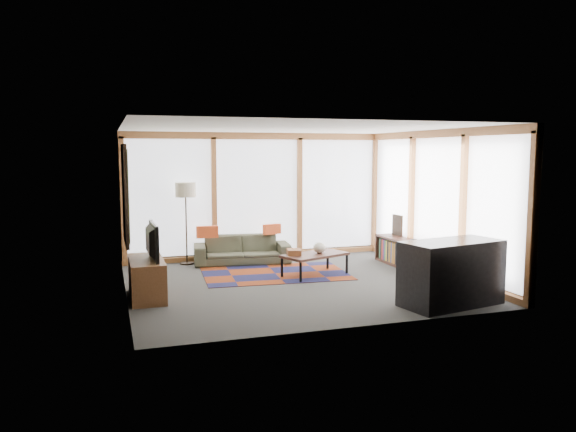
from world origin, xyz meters
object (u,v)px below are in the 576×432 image
object	(u,v)px
sofa	(242,249)
bar_counter	(451,273)
bookshelf	(410,255)
television	(147,241)
floor_lamp	(186,223)
tv_console	(147,278)
coffee_table	(315,265)

from	to	relation	value
sofa	bar_counter	xyz separation A→B (m)	(2.18, -3.92, 0.19)
sofa	bookshelf	size ratio (longest dim) A/B	0.89
television	bar_counter	world-z (taller)	television
floor_lamp	television	size ratio (longest dim) A/B	1.71
bookshelf	sofa	bearing A→B (deg)	152.18
television	bar_counter	size ratio (longest dim) A/B	0.64
tv_console	television	size ratio (longest dim) A/B	1.26
tv_console	floor_lamp	bearing A→B (deg)	68.90
floor_lamp	bookshelf	size ratio (longest dim) A/B	0.76
sofa	bar_counter	bearing A→B (deg)	-53.35
coffee_table	bar_counter	bearing A→B (deg)	-63.92
sofa	tv_console	distance (m)	2.93
floor_lamp	coffee_table	bearing A→B (deg)	-40.60
coffee_table	tv_console	world-z (taller)	tv_console
bar_counter	floor_lamp	bearing A→B (deg)	116.58
sofa	bookshelf	distance (m)	3.27
bookshelf	television	xyz separation A→B (m)	(-4.86, -0.63, 0.60)
bookshelf	tv_console	bearing A→B (deg)	-172.63
bookshelf	tv_console	size ratio (longest dim) A/B	1.78
sofa	bar_counter	size ratio (longest dim) A/B	1.28
floor_lamp	bar_counter	xyz separation A→B (m)	(3.23, -4.18, -0.34)
floor_lamp	television	world-z (taller)	floor_lamp
television	bar_counter	bearing A→B (deg)	-114.47
tv_console	bar_counter	size ratio (longest dim) A/B	0.81
floor_lamp	coffee_table	size ratio (longest dim) A/B	1.37
sofa	television	xyz separation A→B (m)	(-1.97, -2.16, 0.59)
bookshelf	floor_lamp	bearing A→B (deg)	155.65
sofa	tv_console	bearing A→B (deg)	-125.08
sofa	tv_console	world-z (taller)	tv_console
sofa	coffee_table	size ratio (longest dim) A/B	1.60
television	coffee_table	bearing A→B (deg)	-78.69
bookshelf	bar_counter	size ratio (longest dim) A/B	1.43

